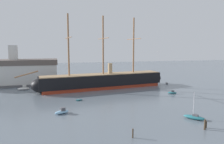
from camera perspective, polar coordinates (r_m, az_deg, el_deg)
tall_ship at (r=79.96m, az=-2.47°, el=-2.43°), size 58.09×14.63×27.97m
sailboat_foreground_right at (r=49.65m, az=22.08°, el=-11.64°), size 3.95×4.54×6.06m
motorboat_mid_left at (r=51.31m, az=-13.88°, el=-10.74°), size 3.79×2.72×1.47m
dinghy_alongside_bow at (r=62.45m, az=-9.26°, el=-7.75°), size 2.07×1.07×0.47m
motorboat_alongside_stern at (r=73.78m, az=16.55°, el=-5.54°), size 3.19×2.65×1.26m
motorboat_far_left at (r=83.93m, az=-23.51°, el=-4.21°), size 4.62×2.51×1.84m
dinghy_far_right at (r=93.63m, az=15.14°, el=-3.01°), size 1.78×2.79×0.61m
motorboat_distant_centre at (r=94.35m, az=-3.62°, el=-2.58°), size 3.78×3.37×1.51m
mooring_piling_nearest at (r=37.48m, az=5.85°, el=-16.73°), size 0.25×0.25×1.67m
mooring_piling_left_pair at (r=44.41m, az=24.59°, el=-13.27°), size 0.34×0.34×2.02m
mooring_piling_right_pair at (r=45.43m, az=24.83°, el=-13.22°), size 0.37×0.37×1.43m
dockside_warehouse_left at (r=97.39m, az=-26.04°, el=-0.05°), size 40.13×15.68×16.98m
seagull_in_flight at (r=55.74m, az=12.70°, el=5.54°), size 0.45×1.22×0.14m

